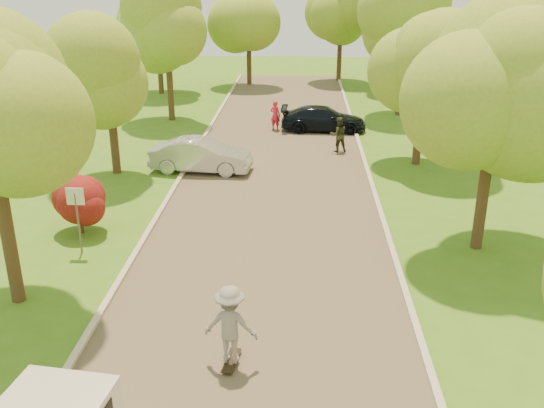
% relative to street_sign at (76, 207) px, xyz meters
% --- Properties ---
extents(ground, '(100.00, 100.00, 0.00)m').
position_rel_street_sign_xyz_m(ground, '(5.80, -4.00, -1.56)').
color(ground, '#3D6D1A').
rests_on(ground, ground).
extents(road, '(8.00, 60.00, 0.01)m').
position_rel_street_sign_xyz_m(road, '(5.80, 4.00, -1.56)').
color(road, '#4C4438').
rests_on(road, ground).
extents(curb_left, '(0.18, 60.00, 0.12)m').
position_rel_street_sign_xyz_m(curb_left, '(1.75, 4.00, -1.50)').
color(curb_left, '#B2AD9E').
rests_on(curb_left, ground).
extents(curb_right, '(0.18, 60.00, 0.12)m').
position_rel_street_sign_xyz_m(curb_right, '(9.85, 4.00, -1.50)').
color(curb_right, '#B2AD9E').
rests_on(curb_right, ground).
extents(street_sign, '(0.55, 0.06, 2.17)m').
position_rel_street_sign_xyz_m(street_sign, '(0.00, 0.00, 0.00)').
color(street_sign, '#59595E').
rests_on(street_sign, ground).
extents(red_shrub, '(1.70, 1.70, 1.95)m').
position_rel_street_sign_xyz_m(red_shrub, '(-0.50, 1.50, -0.47)').
color(red_shrub, '#382619').
rests_on(red_shrub, ground).
extents(tree_l_midb, '(4.30, 4.20, 6.62)m').
position_rel_street_sign_xyz_m(tree_l_midb, '(-1.01, 8.00, 3.02)').
color(tree_l_midb, '#382619').
rests_on(tree_l_midb, ground).
extents(tree_l_far, '(4.92, 4.80, 7.79)m').
position_rel_street_sign_xyz_m(tree_l_far, '(-0.59, 18.00, 3.90)').
color(tree_l_far, '#382619').
rests_on(tree_l_far, ground).
extents(tree_r_mida, '(5.13, 5.00, 7.95)m').
position_rel_street_sign_xyz_m(tree_r_mida, '(12.82, 1.00, 3.97)').
color(tree_r_mida, '#382619').
rests_on(tree_r_mida, ground).
extents(tree_r_midb, '(4.51, 4.40, 7.01)m').
position_rel_street_sign_xyz_m(tree_r_midb, '(12.40, 10.00, 3.32)').
color(tree_r_midb, '#382619').
rests_on(tree_r_midb, ground).
extents(tree_r_far, '(5.33, 5.20, 8.34)m').
position_rel_street_sign_xyz_m(tree_r_far, '(13.03, 20.00, 4.27)').
color(tree_r_far, '#382619').
rests_on(tree_r_far, ground).
extents(tree_bg_a, '(5.12, 5.00, 7.72)m').
position_rel_street_sign_xyz_m(tree_bg_a, '(-2.98, 26.00, 3.75)').
color(tree_bg_a, '#382619').
rests_on(tree_bg_a, ground).
extents(tree_bg_b, '(5.12, 5.00, 7.95)m').
position_rel_street_sign_xyz_m(tree_bg_b, '(14.02, 28.00, 3.97)').
color(tree_bg_b, '#382619').
rests_on(tree_bg_b, ground).
extents(tree_bg_c, '(4.92, 4.80, 7.33)m').
position_rel_street_sign_xyz_m(tree_bg_c, '(3.01, 30.00, 3.46)').
color(tree_bg_c, '#382619').
rests_on(tree_bg_c, ground).
extents(tree_bg_d, '(5.12, 5.00, 7.72)m').
position_rel_street_sign_xyz_m(tree_bg_d, '(10.02, 32.00, 3.75)').
color(tree_bg_d, '#382619').
rests_on(tree_bg_d, ground).
extents(silver_sedan, '(4.55, 1.96, 1.46)m').
position_rel_street_sign_xyz_m(silver_sedan, '(2.50, 8.35, -0.83)').
color(silver_sedan, '#B1B1B6').
rests_on(silver_sedan, ground).
extents(dark_sedan, '(4.71, 2.05, 1.35)m').
position_rel_street_sign_xyz_m(dark_sedan, '(8.10, 15.82, -0.89)').
color(dark_sedan, black).
rests_on(dark_sedan, ground).
extents(longboard, '(0.38, 0.98, 0.11)m').
position_rel_street_sign_xyz_m(longboard, '(5.40, -5.57, -1.46)').
color(longboard, black).
rests_on(longboard, ground).
extents(skateboarder, '(1.28, 0.83, 1.87)m').
position_rel_street_sign_xyz_m(skateboarder, '(5.40, -5.57, -0.51)').
color(skateboarder, gray).
rests_on(skateboarder, longboard).
extents(person_striped, '(0.70, 0.60, 1.63)m').
position_rel_street_sign_xyz_m(person_striped, '(5.44, 15.90, -0.75)').
color(person_striped, red).
rests_on(person_striped, ground).
extents(person_olive, '(0.97, 0.83, 1.73)m').
position_rel_street_sign_xyz_m(person_olive, '(8.70, 11.75, -0.70)').
color(person_olive, '#2C301D').
rests_on(person_olive, ground).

